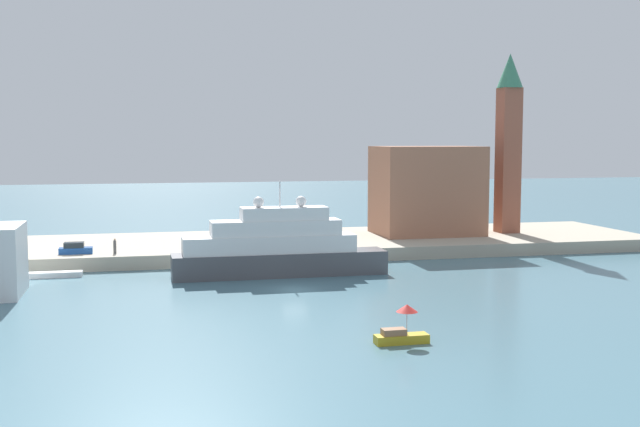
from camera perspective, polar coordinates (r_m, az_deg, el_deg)
ground at (r=80.57m, az=-1.82°, el=-5.54°), size 400.00×400.00×0.00m
quay_dock at (r=107.49m, az=-4.74°, el=-2.34°), size 110.00×23.62×1.66m
large_yacht at (r=88.43m, az=-3.13°, el=-2.53°), size 24.03×4.15×10.66m
small_motorboat at (r=60.13m, az=5.92°, el=-8.36°), size 4.09×1.62×2.96m
work_barge at (r=92.52m, az=-18.70°, el=-4.20°), size 6.22×1.40×0.61m
harbor_building at (r=114.12m, az=7.71°, el=1.67°), size 14.47×10.46×12.57m
bell_tower at (r=117.95m, az=13.46°, el=5.51°), size 3.74×3.74×25.83m
parked_car at (r=98.54m, az=-17.25°, el=-2.45°), size 3.86×1.61×1.37m
person_figure at (r=97.36m, az=-14.59°, el=-2.32°), size 0.36×0.36×1.80m
mooring_bollard at (r=97.43m, az=-1.66°, el=-2.44°), size 0.46×0.46×0.66m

